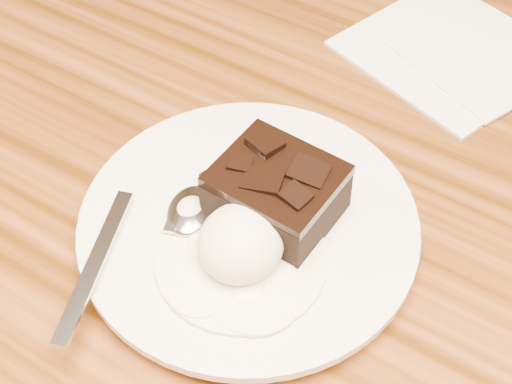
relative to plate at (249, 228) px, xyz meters
The scene contains 9 objects.
plate is the anchor object (origin of this frame).
brownie 0.04m from the plate, 49.86° to the left, with size 0.08×0.07×0.04m, color black.
ice_cream_scoop 0.05m from the plate, 65.16° to the right, with size 0.06×0.06×0.05m, color silver.
melt_puddle 0.04m from the plate, 65.16° to the right, with size 0.12×0.12×0.00m, color white.
spoon 0.04m from the plate, 151.28° to the right, with size 0.03×0.18×0.01m, color silver, non-canonical shape.
napkin 0.28m from the plate, 81.33° to the left, with size 0.16×0.16×0.01m, color white.
crumb_a 0.05m from the plate, 162.42° to the left, with size 0.01×0.01×0.00m, color black.
crumb_b 0.05m from the plate, 86.32° to the right, with size 0.01×0.01×0.00m, color black.
crumb_c 0.02m from the plate, 142.19° to the left, with size 0.01×0.00×0.00m, color black.
Camera 1 is at (0.12, -0.31, 1.17)m, focal length 49.67 mm.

